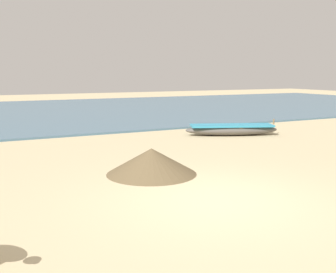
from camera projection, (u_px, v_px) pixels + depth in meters
The scene contains 4 objects.
ground at pixel (215, 200), 7.46m from camera, with size 80.00×80.00×0.00m, color beige.
sea_water at pixel (43, 112), 23.93m from camera, with size 60.00×20.00×0.08m, color slate.
fishing_boat_3 at pixel (232, 129), 15.21m from camera, with size 3.60×2.11×0.61m.
debris_pile_0 at pixel (152, 161), 9.36m from camera, with size 2.13×2.13×0.61m, color brown.
Camera 1 is at (-4.00, -6.02, 2.36)m, focal length 42.67 mm.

